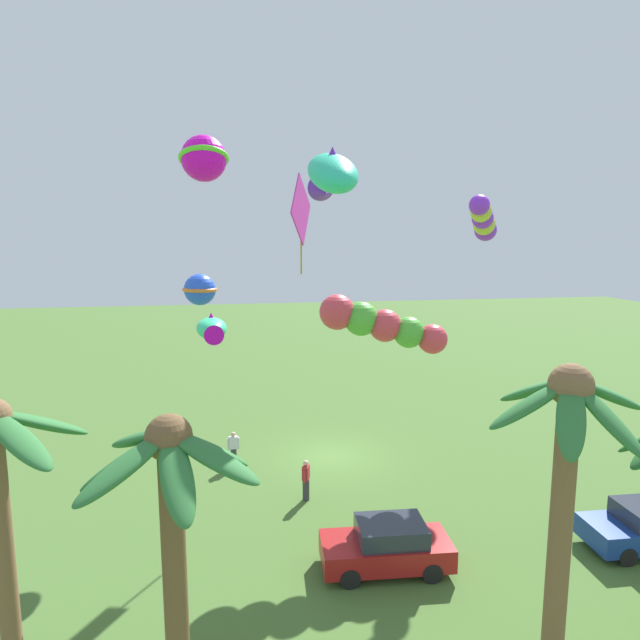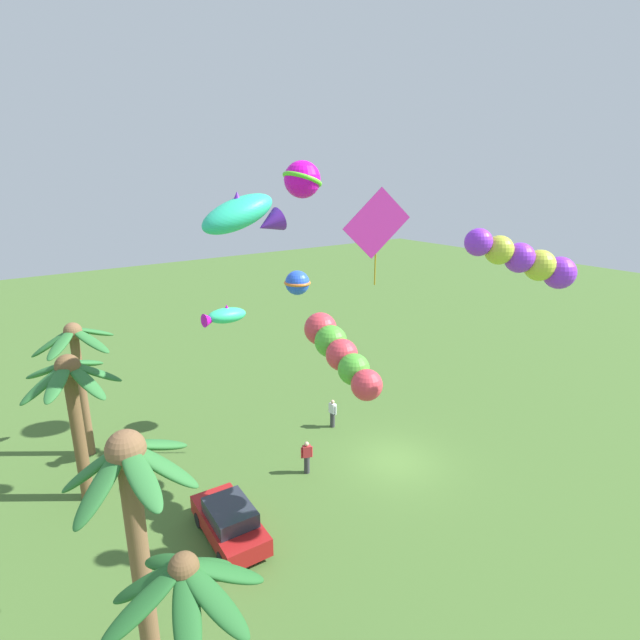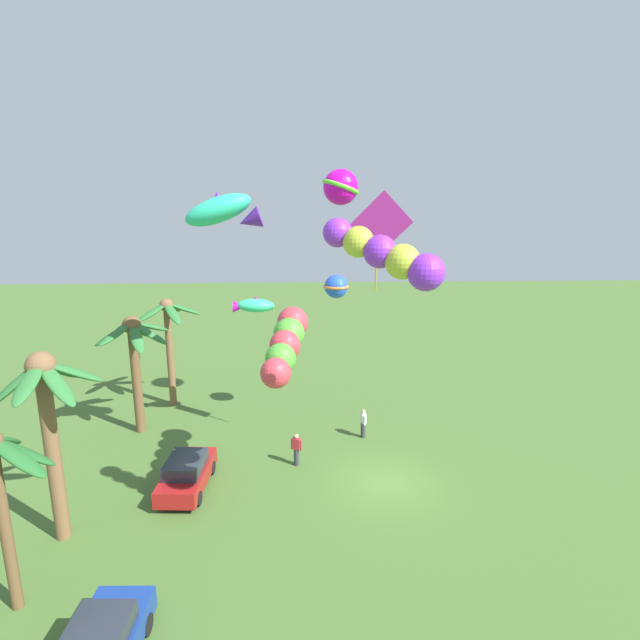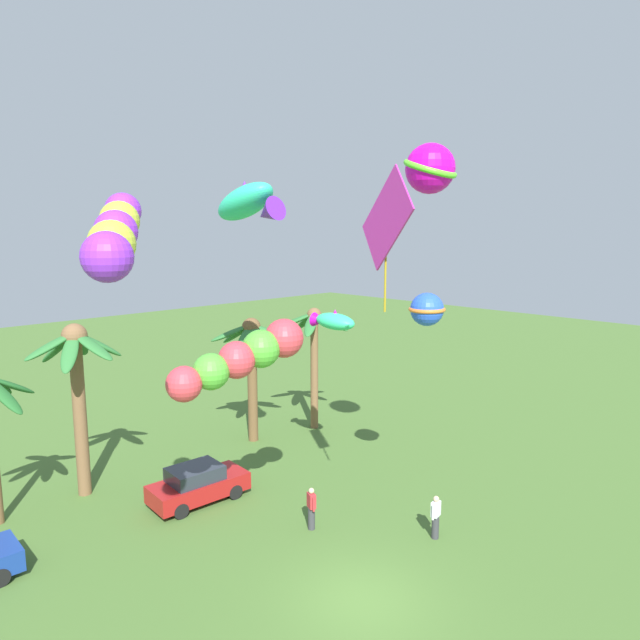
{
  "view_description": "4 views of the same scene",
  "coord_description": "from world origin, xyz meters",
  "px_view_note": "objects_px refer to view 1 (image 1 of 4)",
  "views": [
    {
      "loc": [
        4.46,
        23.16,
        9.94
      ],
      "look_at": [
        0.93,
        2.42,
        6.75
      ],
      "focal_mm": 30.13,
      "sensor_mm": 36.0,
      "label": 1
    },
    {
      "loc": [
        -14.46,
        15.0,
        13.22
      ],
      "look_at": [
        1.66,
        3.3,
        7.24
      ],
      "focal_mm": 27.5,
      "sensor_mm": 36.0,
      "label": 2
    },
    {
      "loc": [
        -19.09,
        3.79,
        11.93
      ],
      "look_at": [
        1.63,
        2.87,
        7.12
      ],
      "focal_mm": 27.04,
      "sensor_mm": 36.0,
      "label": 3
    },
    {
      "loc": [
        -11.5,
        -9.89,
        10.81
      ],
      "look_at": [
        2.12,
        3.92,
        7.74
      ],
      "focal_mm": 31.57,
      "sensor_mm": 36.0,
      "label": 4
    }
  ],
  "objects_px": {
    "kite_ball_1": "(204,159)",
    "kite_tube_4": "(379,324)",
    "palm_tree_1": "(566,447)",
    "kite_diamond_0": "(301,211)",
    "parked_car_0": "(387,546)",
    "spectator_1": "(234,449)",
    "spectator_0": "(306,480)",
    "kite_tube_5": "(483,220)",
    "kite_ball_3": "(200,290)",
    "palm_tree_2": "(170,491)",
    "kite_fish_6": "(212,329)",
    "kite_fish_2": "(331,175)"
  },
  "relations": [
    {
      "from": "spectator_0",
      "to": "kite_ball_3",
      "type": "relative_size",
      "value": 1.05
    },
    {
      "from": "spectator_0",
      "to": "spectator_1",
      "type": "distance_m",
      "value": 4.45
    },
    {
      "from": "kite_tube_4",
      "to": "palm_tree_1",
      "type": "bearing_deg",
      "value": 104.2
    },
    {
      "from": "palm_tree_2",
      "to": "kite_tube_5",
      "type": "xyz_separation_m",
      "value": [
        -12.02,
        -11.07,
        5.87
      ]
    },
    {
      "from": "kite_diamond_0",
      "to": "kite_fish_6",
      "type": "xyz_separation_m",
      "value": [
        3.62,
        5.64,
        -3.98
      ]
    },
    {
      "from": "parked_car_0",
      "to": "kite_fish_6",
      "type": "bearing_deg",
      "value": -27.12
    },
    {
      "from": "spectator_0",
      "to": "kite_ball_1",
      "type": "bearing_deg",
      "value": -32.92
    },
    {
      "from": "kite_diamond_0",
      "to": "kite_ball_1",
      "type": "xyz_separation_m",
      "value": [
        3.87,
        1.22,
        1.84
      ]
    },
    {
      "from": "parked_car_0",
      "to": "kite_tube_4",
      "type": "xyz_separation_m",
      "value": [
        -0.89,
        -4.41,
        6.09
      ]
    },
    {
      "from": "parked_car_0",
      "to": "palm_tree_2",
      "type": "bearing_deg",
      "value": 33.31
    },
    {
      "from": "kite_ball_1",
      "to": "kite_ball_3",
      "type": "xyz_separation_m",
      "value": [
        0.3,
        0.16,
        -4.97
      ]
    },
    {
      "from": "kite_tube_4",
      "to": "kite_tube_5",
      "type": "height_order",
      "value": "kite_tube_5"
    },
    {
      "from": "palm_tree_2",
      "to": "kite_diamond_0",
      "type": "bearing_deg",
      "value": -109.78
    },
    {
      "from": "spectator_1",
      "to": "kite_ball_1",
      "type": "height_order",
      "value": "kite_ball_1"
    },
    {
      "from": "spectator_0",
      "to": "kite_ball_3",
      "type": "distance_m",
      "value": 8.4
    },
    {
      "from": "kite_tube_5",
      "to": "kite_ball_3",
      "type": "bearing_deg",
      "value": 1.9
    },
    {
      "from": "kite_tube_4",
      "to": "kite_fish_6",
      "type": "height_order",
      "value": "kite_tube_4"
    },
    {
      "from": "palm_tree_1",
      "to": "kite_diamond_0",
      "type": "bearing_deg",
      "value": -69.85
    },
    {
      "from": "kite_tube_4",
      "to": "kite_diamond_0",
      "type": "bearing_deg",
      "value": -58.49
    },
    {
      "from": "spectator_0",
      "to": "palm_tree_2",
      "type": "bearing_deg",
      "value": 64.9
    },
    {
      "from": "spectator_1",
      "to": "kite_fish_2",
      "type": "relative_size",
      "value": 0.47
    },
    {
      "from": "kite_ball_3",
      "to": "kite_tube_5",
      "type": "xyz_separation_m",
      "value": [
        -11.86,
        -0.39,
        2.76
      ]
    },
    {
      "from": "palm_tree_2",
      "to": "kite_fish_2",
      "type": "relative_size",
      "value": 1.91
    },
    {
      "from": "kite_diamond_0",
      "to": "kite_ball_1",
      "type": "bearing_deg",
      "value": 17.48
    },
    {
      "from": "spectator_0",
      "to": "kite_tube_5",
      "type": "bearing_deg",
      "value": -162.53
    },
    {
      "from": "spectator_0",
      "to": "parked_car_0",
      "type": "bearing_deg",
      "value": 110.75
    },
    {
      "from": "kite_fish_6",
      "to": "kite_tube_5",
      "type": "bearing_deg",
      "value": -157.62
    },
    {
      "from": "palm_tree_1",
      "to": "parked_car_0",
      "type": "height_order",
      "value": "palm_tree_1"
    },
    {
      "from": "palm_tree_2",
      "to": "kite_ball_1",
      "type": "height_order",
      "value": "kite_ball_1"
    },
    {
      "from": "kite_fish_2",
      "to": "palm_tree_2",
      "type": "bearing_deg",
      "value": 52.08
    },
    {
      "from": "spectator_0",
      "to": "kite_tube_5",
      "type": "height_order",
      "value": "kite_tube_5"
    },
    {
      "from": "kite_fish_2",
      "to": "kite_diamond_0",
      "type": "bearing_deg",
      "value": -89.49
    },
    {
      "from": "palm_tree_2",
      "to": "kite_fish_6",
      "type": "relative_size",
      "value": 2.95
    },
    {
      "from": "palm_tree_1",
      "to": "kite_tube_4",
      "type": "bearing_deg",
      "value": -75.8
    },
    {
      "from": "palm_tree_1",
      "to": "kite_diamond_0",
      "type": "distance_m",
      "value": 14.2
    },
    {
      "from": "palm_tree_2",
      "to": "spectator_1",
      "type": "xyz_separation_m",
      "value": [
        -1.3,
        -12.09,
        -4.05
      ]
    },
    {
      "from": "kite_tube_4",
      "to": "spectator_0",
      "type": "bearing_deg",
      "value": -7.01
    },
    {
      "from": "parked_car_0",
      "to": "kite_ball_1",
      "type": "relative_size",
      "value": 1.99
    },
    {
      "from": "kite_fish_2",
      "to": "kite_ball_3",
      "type": "relative_size",
      "value": 2.24
    },
    {
      "from": "kite_ball_1",
      "to": "kite_tube_4",
      "type": "bearing_deg",
      "value": 157.17
    },
    {
      "from": "kite_ball_3",
      "to": "kite_ball_1",
      "type": "bearing_deg",
      "value": -151.56
    },
    {
      "from": "kite_ball_3",
      "to": "kite_tube_4",
      "type": "height_order",
      "value": "kite_ball_3"
    },
    {
      "from": "parked_car_0",
      "to": "spectator_1",
      "type": "height_order",
      "value": "spectator_1"
    },
    {
      "from": "parked_car_0",
      "to": "kite_diamond_0",
      "type": "xyz_separation_m",
      "value": [
        1.46,
        -8.25,
        10.36
      ]
    },
    {
      "from": "spectator_1",
      "to": "kite_ball_3",
      "type": "height_order",
      "value": "kite_ball_3"
    },
    {
      "from": "spectator_0",
      "to": "kite_fish_2",
      "type": "bearing_deg",
      "value": 97.67
    },
    {
      "from": "kite_ball_1",
      "to": "parked_car_0",
      "type": "bearing_deg",
      "value": 127.2
    },
    {
      "from": "palm_tree_1",
      "to": "spectator_1",
      "type": "distance_m",
      "value": 14.95
    },
    {
      "from": "kite_diamond_0",
      "to": "kite_ball_3",
      "type": "height_order",
      "value": "kite_diamond_0"
    },
    {
      "from": "kite_fish_2",
      "to": "palm_tree_1",
      "type": "bearing_deg",
      "value": 127.56
    }
  ]
}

